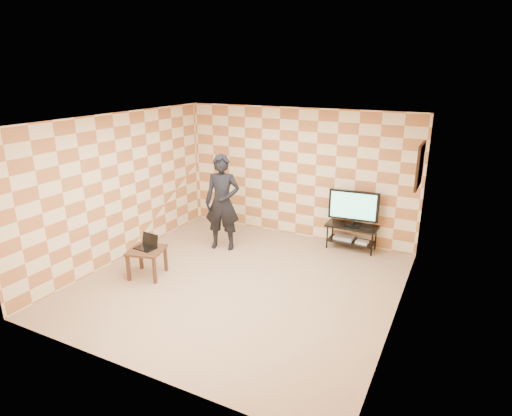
{
  "coord_description": "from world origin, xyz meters",
  "views": [
    {
      "loc": [
        3.14,
        -5.64,
        3.44
      ],
      "look_at": [
        0.0,
        0.6,
        1.15
      ],
      "focal_mm": 30.0,
      "sensor_mm": 36.0,
      "label": 1
    }
  ],
  "objects_px": {
    "side_table": "(147,254)",
    "person": "(222,203)",
    "tv_stand": "(352,232)",
    "tv": "(354,206)"
  },
  "relations": [
    {
      "from": "person",
      "to": "tv_stand",
      "type": "bearing_deg",
      "value": 9.45
    },
    {
      "from": "tv_stand",
      "to": "tv",
      "type": "xyz_separation_m",
      "value": [
        -0.0,
        -0.0,
        0.52
      ]
    },
    {
      "from": "tv_stand",
      "to": "side_table",
      "type": "bearing_deg",
      "value": -136.03
    },
    {
      "from": "tv",
      "to": "side_table",
      "type": "xyz_separation_m",
      "value": [
        -2.84,
        -2.74,
        -0.48
      ]
    },
    {
      "from": "tv_stand",
      "to": "tv",
      "type": "relative_size",
      "value": 1.03
    },
    {
      "from": "tv_stand",
      "to": "side_table",
      "type": "height_order",
      "value": "same"
    },
    {
      "from": "side_table",
      "to": "person",
      "type": "height_order",
      "value": "person"
    },
    {
      "from": "side_table",
      "to": "tv",
      "type": "bearing_deg",
      "value": 43.95
    },
    {
      "from": "tv",
      "to": "side_table",
      "type": "distance_m",
      "value": 3.98
    },
    {
      "from": "side_table",
      "to": "person",
      "type": "bearing_deg",
      "value": 72.01
    }
  ]
}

